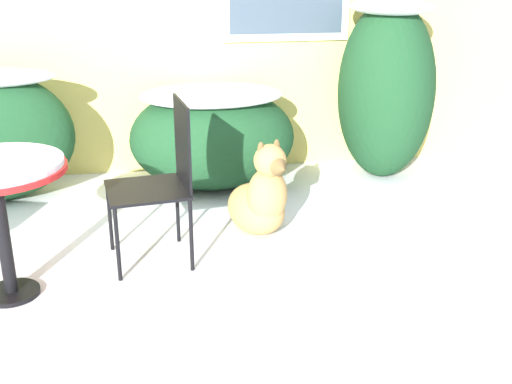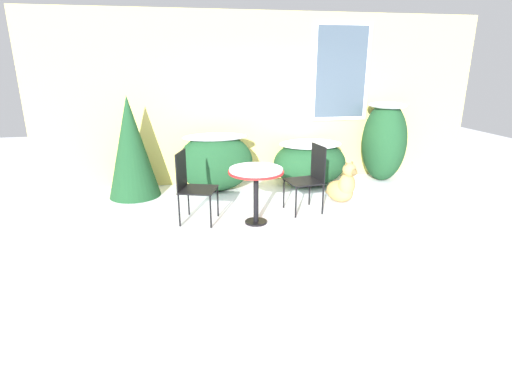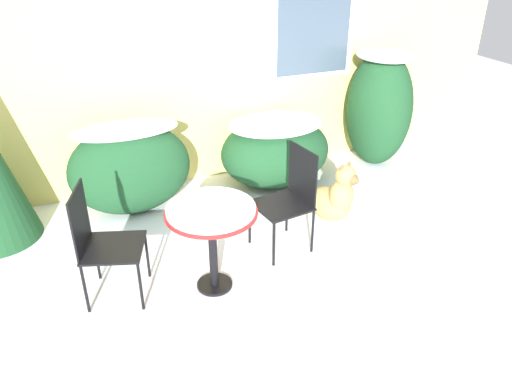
# 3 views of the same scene
# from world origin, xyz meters

# --- Properties ---
(ground_plane) EXTENTS (16.00, 16.00, 0.00)m
(ground_plane) POSITION_xyz_m (0.00, 0.00, 0.00)
(ground_plane) COLOR white
(shrub_middle) EXTENTS (1.30, 1.00, 0.81)m
(shrub_middle) POSITION_xyz_m (0.69, 1.69, 0.44)
(shrub_middle) COLOR #194223
(shrub_middle) RESTS_ON ground_plane
(shrub_right) EXTENTS (0.77, 0.88, 1.45)m
(shrub_right) POSITION_xyz_m (2.13, 1.74, 0.76)
(shrub_right) COLOR #194223
(shrub_right) RESTS_ON ground_plane
(patio_chair_near_table) EXTENTS (0.53, 0.53, 0.98)m
(patio_chair_near_table) POSITION_xyz_m (0.27, 0.44, 0.54)
(patio_chair_near_table) COLOR black
(patio_chair_near_table) RESTS_ON ground_plane
(dog) EXTENTS (0.50, 0.67, 0.68)m
(dog) POSITION_xyz_m (0.91, 0.69, 0.25)
(dog) COLOR tan
(dog) RESTS_ON ground_plane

